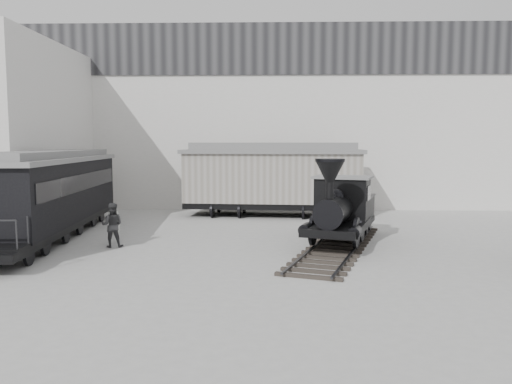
{
  "coord_description": "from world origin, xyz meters",
  "views": [
    {
      "loc": [
        -0.48,
        -16.04,
        3.98
      ],
      "look_at": [
        -1.0,
        4.28,
        2.0
      ],
      "focal_mm": 35.0,
      "sensor_mm": 36.0,
      "label": 1
    }
  ],
  "objects_px": {
    "passenger_coach": "(51,193)",
    "locomotive": "(341,214)",
    "visitor_b": "(112,225)",
    "boxcar": "(272,178)",
    "visitor_a": "(113,223)"
  },
  "relations": [
    {
      "from": "boxcar",
      "to": "passenger_coach",
      "type": "bearing_deg",
      "value": -141.12
    },
    {
      "from": "visitor_a",
      "to": "locomotive",
      "type": "bearing_deg",
      "value": 172.12
    },
    {
      "from": "locomotive",
      "to": "visitor_b",
      "type": "distance_m",
      "value": 8.89
    },
    {
      "from": "locomotive",
      "to": "boxcar",
      "type": "height_order",
      "value": "boxcar"
    },
    {
      "from": "locomotive",
      "to": "passenger_coach",
      "type": "relative_size",
      "value": 0.75
    },
    {
      "from": "visitor_a",
      "to": "visitor_b",
      "type": "xyz_separation_m",
      "value": [
        0.21,
        -0.83,
        0.05
      ]
    },
    {
      "from": "visitor_b",
      "to": "passenger_coach",
      "type": "bearing_deg",
      "value": -37.84
    },
    {
      "from": "locomotive",
      "to": "visitor_a",
      "type": "relative_size",
      "value": 6.02
    },
    {
      "from": "passenger_coach",
      "to": "locomotive",
      "type": "bearing_deg",
      "value": -10.73
    },
    {
      "from": "locomotive",
      "to": "visitor_a",
      "type": "xyz_separation_m",
      "value": [
        -9.06,
        0.17,
        -0.44
      ]
    },
    {
      "from": "visitor_b",
      "to": "locomotive",
      "type": "bearing_deg",
      "value": 178.24
    },
    {
      "from": "boxcar",
      "to": "passenger_coach",
      "type": "distance_m",
      "value": 11.49
    },
    {
      "from": "passenger_coach",
      "to": "visitor_b",
      "type": "height_order",
      "value": "passenger_coach"
    },
    {
      "from": "locomotive",
      "to": "boxcar",
      "type": "distance_m",
      "value": 8.33
    },
    {
      "from": "boxcar",
      "to": "passenger_coach",
      "type": "relative_size",
      "value": 0.78
    }
  ]
}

